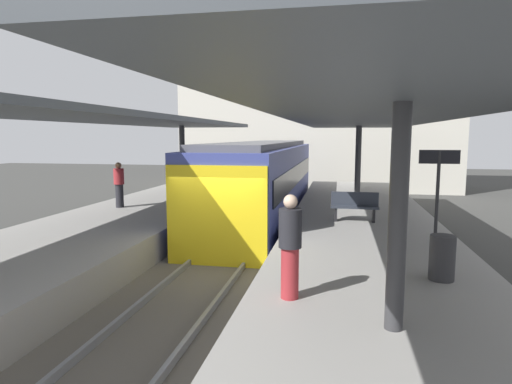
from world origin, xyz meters
TOP-DOWN VIEW (x-y plane):
  - ground_plane at (0.00, 0.00)m, footprint 80.00×80.00m
  - platform_left at (-3.80, 0.00)m, footprint 4.40×28.00m
  - platform_right at (3.80, 0.00)m, footprint 4.40×28.00m
  - track_ballast at (0.00, 0.00)m, footprint 3.20×28.00m
  - rail_near_side at (-0.72, 0.00)m, footprint 0.08×28.00m
  - rail_far_side at (0.72, 0.00)m, footprint 0.08×28.00m
  - commuter_train at (0.00, 6.87)m, footprint 2.78×14.05m
  - canopy_left at (-3.80, 1.40)m, footprint 4.18×21.00m
  - canopy_right at (3.80, 1.40)m, footprint 4.18×21.00m
  - platform_bench at (3.53, 2.56)m, footprint 1.40×0.41m
  - platform_sign at (5.33, 0.12)m, footprint 0.90×0.08m
  - litter_bin at (4.87, -2.68)m, footprint 0.44×0.44m
  - passenger_near_bench at (2.33, -4.06)m, footprint 0.36×0.36m
  - passenger_mid_platform at (-4.63, 3.53)m, footprint 0.36×0.36m
  - station_building_backdrop at (1.49, 20.00)m, footprint 18.00×6.00m

SIDE VIEW (x-z plane):
  - ground_plane at x=0.00m, z-range 0.00..0.00m
  - track_ballast at x=0.00m, z-range 0.00..0.20m
  - rail_near_side at x=-0.72m, z-range 0.20..0.34m
  - rail_far_side at x=0.72m, z-range 0.20..0.34m
  - platform_left at x=-3.80m, z-range 0.00..1.00m
  - platform_right at x=3.80m, z-range 0.00..1.00m
  - litter_bin at x=4.87m, z-range 1.00..1.80m
  - platform_bench at x=3.53m, z-range 1.03..1.89m
  - commuter_train at x=0.00m, z-range 0.18..3.28m
  - passenger_mid_platform at x=-4.63m, z-range 1.03..2.64m
  - passenger_near_bench at x=2.33m, z-range 1.03..2.67m
  - platform_sign at x=5.33m, z-range 1.52..3.73m
  - canopy_right at x=3.80m, z-range 2.44..5.55m
  - canopy_left at x=-3.80m, z-range 2.46..5.60m
  - station_building_backdrop at x=1.49m, z-range 0.00..11.00m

